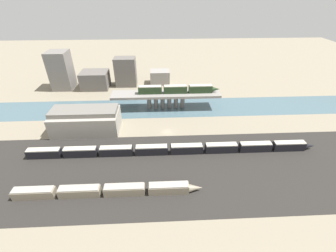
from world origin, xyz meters
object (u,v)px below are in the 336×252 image
at_px(train_on_bridge, 178,89).
at_px(train_yard_near, 108,190).
at_px(train_yard_mid, 173,149).
at_px(warehouse_building, 86,120).

height_order(train_on_bridge, train_yard_near, train_on_bridge).
relative_size(train_yard_mid, warehouse_building, 3.90).
bearing_deg(warehouse_building, train_on_bridge, 25.10).
bearing_deg(warehouse_building, train_yard_mid, -25.96).
xyz_separation_m(train_on_bridge, warehouse_building, (-42.72, -20.01, -5.43)).
xyz_separation_m(train_yard_near, train_yard_mid, (21.88, 19.47, 0.20)).
bearing_deg(train_yard_mid, train_on_bridge, 82.43).
height_order(train_yard_near, warehouse_building, warehouse_building).
xyz_separation_m(train_on_bridge, train_yard_near, (-26.98, -57.79, -8.97)).
height_order(train_on_bridge, train_yard_mid, train_on_bridge).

